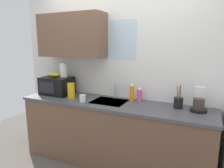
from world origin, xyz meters
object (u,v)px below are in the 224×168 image
(paper_towel_roll, at_px, (63,70))
(coffee_maker, at_px, (199,102))
(dish_soap_bottle_orange, at_px, (132,93))
(mug_white, at_px, (83,98))
(utensil_crock, at_px, (178,102))
(cereal_canister, at_px, (71,91))
(microwave, at_px, (57,86))
(banana_bunch, at_px, (54,75))
(dish_soap_bottle_pink, at_px, (139,94))

(paper_towel_roll, bearing_deg, coffee_maker, 0.25)
(dish_soap_bottle_orange, bearing_deg, mug_white, -153.59)
(dish_soap_bottle_orange, height_order, utensil_crock, utensil_crock)
(cereal_canister, bearing_deg, microwave, 163.87)
(microwave, distance_m, banana_bunch, 0.18)
(banana_bunch, bearing_deg, cereal_canister, -14.38)
(banana_bunch, bearing_deg, mug_white, -16.45)
(banana_bunch, xyz_separation_m, mug_white, (0.64, -0.19, -0.26))
(cereal_canister, bearing_deg, mug_white, -19.55)
(paper_towel_roll, relative_size, dish_soap_bottle_orange, 0.87)
(microwave, distance_m, dish_soap_bottle_pink, 1.29)
(mug_white, relative_size, utensil_crock, 0.32)
(dish_soap_bottle_orange, height_order, mug_white, dish_soap_bottle_orange)
(microwave, bearing_deg, coffee_maker, 1.69)
(coffee_maker, bearing_deg, cereal_canister, -174.66)
(coffee_maker, relative_size, utensil_crock, 0.96)
(dish_soap_bottle_orange, distance_m, mug_white, 0.67)
(coffee_maker, xyz_separation_m, utensil_crock, (-0.23, 0.01, -0.03))
(dish_soap_bottle_pink, xyz_separation_m, utensil_crock, (0.52, -0.09, -0.02))
(coffee_maker, height_order, mug_white, coffee_maker)
(microwave, height_order, paper_towel_roll, paper_towel_roll)
(paper_towel_roll, relative_size, mug_white, 2.32)
(banana_bunch, relative_size, dish_soap_bottle_pink, 1.00)
(banana_bunch, distance_m, coffee_maker, 2.10)
(paper_towel_roll, distance_m, dish_soap_bottle_pink, 1.22)
(mug_white, bearing_deg, dish_soap_bottle_pink, 26.84)
(paper_towel_roll, bearing_deg, utensil_crock, 0.66)
(dish_soap_bottle_orange, xyz_separation_m, mug_white, (-0.60, -0.30, -0.07))
(banana_bunch, distance_m, utensil_crock, 1.87)
(paper_towel_roll, bearing_deg, cereal_canister, -32.01)
(cereal_canister, bearing_deg, coffee_maker, 5.34)
(dish_soap_bottle_pink, bearing_deg, dish_soap_bottle_orange, -150.33)
(microwave, distance_m, utensil_crock, 1.81)
(banana_bunch, height_order, cereal_canister, banana_bunch)
(banana_bunch, distance_m, dish_soap_bottle_orange, 1.26)
(dish_soap_bottle_pink, bearing_deg, cereal_canister, -164.63)
(microwave, bearing_deg, utensil_crock, 2.26)
(mug_white, bearing_deg, banana_bunch, 163.55)
(dish_soap_bottle_orange, bearing_deg, utensil_crock, -3.57)
(cereal_canister, height_order, mug_white, cereal_canister)
(coffee_maker, xyz_separation_m, mug_white, (-1.44, -0.25, -0.06))
(microwave, relative_size, cereal_canister, 2.11)
(dish_soap_bottle_orange, bearing_deg, dish_soap_bottle_pink, 29.67)
(banana_bunch, xyz_separation_m, paper_towel_roll, (0.15, 0.05, 0.08))
(utensil_crock, bearing_deg, paper_towel_roll, -179.34)
(coffee_maker, height_order, dish_soap_bottle_pink, coffee_maker)
(banana_bunch, relative_size, cereal_canister, 0.92)
(cereal_canister, bearing_deg, banana_bunch, 165.62)
(cereal_canister, bearing_deg, dish_soap_bottle_pink, 15.37)
(paper_towel_roll, xyz_separation_m, dish_soap_bottle_orange, (1.09, 0.06, -0.26))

